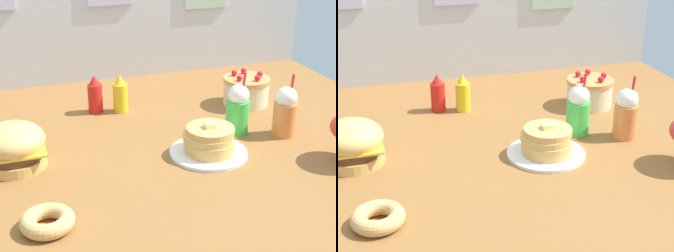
% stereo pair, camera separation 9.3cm
% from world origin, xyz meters
% --- Properties ---
extents(ground_plane, '(2.39, 2.03, 0.02)m').
position_xyz_m(ground_plane, '(0.00, 0.00, -0.01)').
color(ground_plane, brown).
extents(back_wall, '(2.39, 0.04, 0.86)m').
position_xyz_m(back_wall, '(0.00, 1.01, 0.43)').
color(back_wall, silver).
rests_on(back_wall, ground_plane).
extents(burger, '(0.24, 0.24, 0.18)m').
position_xyz_m(burger, '(-0.57, 0.09, 0.08)').
color(burger, '#DBA859').
rests_on(burger, ground_plane).
extents(pancake_stack, '(0.31, 0.31, 0.13)m').
position_xyz_m(pancake_stack, '(0.16, -0.06, 0.05)').
color(pancake_stack, white).
rests_on(pancake_stack, ground_plane).
extents(layer_cake, '(0.23, 0.23, 0.17)m').
position_xyz_m(layer_cake, '(0.55, 0.39, 0.07)').
color(layer_cake, beige).
rests_on(layer_cake, ground_plane).
extents(ketchup_bottle, '(0.07, 0.07, 0.18)m').
position_xyz_m(ketchup_bottle, '(-0.17, 0.53, 0.08)').
color(ketchup_bottle, red).
rests_on(ketchup_bottle, ground_plane).
extents(mustard_bottle, '(0.07, 0.07, 0.18)m').
position_xyz_m(mustard_bottle, '(-0.06, 0.50, 0.08)').
color(mustard_bottle, yellow).
rests_on(mustard_bottle, ground_plane).
extents(cream_soda_cup, '(0.10, 0.10, 0.27)m').
position_xyz_m(cream_soda_cup, '(0.36, 0.10, 0.11)').
color(cream_soda_cup, green).
rests_on(cream_soda_cup, ground_plane).
extents(orange_float_cup, '(0.10, 0.10, 0.28)m').
position_xyz_m(orange_float_cup, '(0.54, 0.01, 0.11)').
color(orange_float_cup, orange).
rests_on(orange_float_cup, ground_plane).
extents(donut_pink_glaze, '(0.17, 0.17, 0.05)m').
position_xyz_m(donut_pink_glaze, '(-0.50, -0.36, 0.03)').
color(donut_pink_glaze, tan).
rests_on(donut_pink_glaze, ground_plane).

